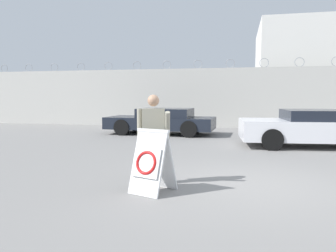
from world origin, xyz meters
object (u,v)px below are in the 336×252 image
object	(u,v)px
barricade_sign	(152,161)
security_guard	(154,135)
parked_car_rear_sedan	(312,128)
parked_car_front_coupe	(161,121)

from	to	relation	value
barricade_sign	security_guard	size ratio (longest dim) A/B	0.65
barricade_sign	parked_car_rear_sedan	bearing A→B (deg)	77.19
security_guard	parked_car_front_coupe	bearing A→B (deg)	89.15
barricade_sign	parked_car_front_coupe	xyz separation A→B (m)	(-1.86, 8.35, 0.04)
barricade_sign	parked_car_rear_sedan	distance (m)	7.06
security_guard	barricade_sign	bearing A→B (deg)	-91.86
barricade_sign	security_guard	distance (m)	0.65
parked_car_front_coupe	parked_car_rear_sedan	xyz separation A→B (m)	(5.60, -2.36, 0.05)
barricade_sign	security_guard	world-z (taller)	security_guard
barricade_sign	parked_car_front_coupe	world-z (taller)	parked_car_front_coupe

